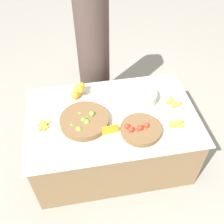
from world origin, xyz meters
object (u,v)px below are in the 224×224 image
at_px(tomato_basket, 141,129).
at_px(price_sign, 110,130).
at_px(metal_bowl, 141,96).
at_px(vendor_person, 94,56).
at_px(lime_bowl, 84,120).

relative_size(tomato_basket, price_sign, 2.40).
bearing_deg(metal_bowl, tomato_basket, -104.84).
relative_size(metal_bowl, vendor_person, 0.18).
distance_m(tomato_basket, metal_bowl, 0.40).
bearing_deg(tomato_basket, lime_bowl, 158.41).
bearing_deg(price_sign, vendor_person, 84.92).
distance_m(metal_bowl, vendor_person, 0.74).
bearing_deg(price_sign, lime_bowl, 135.79).
bearing_deg(metal_bowl, price_sign, -135.08).
distance_m(metal_bowl, price_sign, 0.51).
bearing_deg(metal_bowl, vendor_person, 120.06).
bearing_deg(price_sign, tomato_basket, -10.32).
distance_m(lime_bowl, price_sign, 0.26).
height_order(lime_bowl, tomato_basket, lime_bowl).
bearing_deg(vendor_person, price_sign, -89.52).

